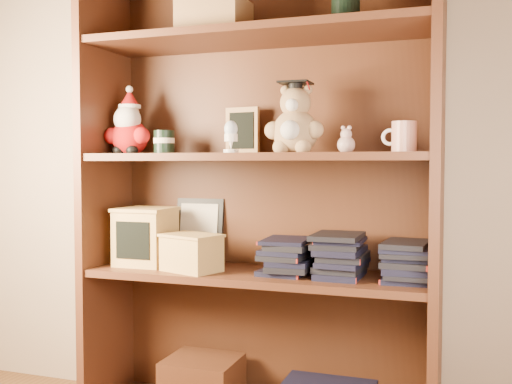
# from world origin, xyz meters

# --- Properties ---
(bookcase) EXTENTS (1.20, 0.35, 1.60)m
(bookcase) POSITION_xyz_m (0.18, 1.36, 0.78)
(bookcase) COLOR #512917
(bookcase) RESTS_ON ground
(shelf_lower) EXTENTS (1.14, 0.33, 0.02)m
(shelf_lower) POSITION_xyz_m (0.18, 1.30, 0.54)
(shelf_lower) COLOR #512917
(shelf_lower) RESTS_ON ground
(shelf_upper) EXTENTS (1.14, 0.33, 0.02)m
(shelf_upper) POSITION_xyz_m (0.18, 1.30, 0.94)
(shelf_upper) COLOR #512917
(shelf_upper) RESTS_ON ground
(santa_plush) EXTENTS (0.18, 0.13, 0.25)m
(santa_plush) POSITION_xyz_m (-0.30, 1.30, 1.04)
(santa_plush) COLOR #A50F0F
(santa_plush) RESTS_ON shelf_upper
(teachers_tin) EXTENTS (0.07, 0.07, 0.08)m
(teachers_tin) POSITION_xyz_m (-0.16, 1.30, 0.99)
(teachers_tin) COLOR black
(teachers_tin) RESTS_ON shelf_upper
(chalkboard_plaque) EXTENTS (0.13, 0.08, 0.17)m
(chalkboard_plaque) POSITION_xyz_m (0.09, 1.42, 1.03)
(chalkboard_plaque) COLOR #9E7547
(chalkboard_plaque) RESTS_ON shelf_upper
(egg_cup) EXTENTS (0.05, 0.05, 0.11)m
(egg_cup) POSITION_xyz_m (0.12, 1.23, 1.01)
(egg_cup) COLOR white
(egg_cup) RESTS_ON shelf_upper
(grad_teddy_bear) EXTENTS (0.20, 0.17, 0.24)m
(grad_teddy_bear) POSITION_xyz_m (0.32, 1.30, 1.04)
(grad_teddy_bear) COLOR tan
(grad_teddy_bear) RESTS_ON shelf_upper
(pink_figurine) EXTENTS (0.06, 0.06, 0.09)m
(pink_figurine) POSITION_xyz_m (0.49, 1.30, 0.98)
(pink_figurine) COLOR #CBA69D
(pink_figurine) RESTS_ON shelf_upper
(teacher_mug) EXTENTS (0.11, 0.08, 0.10)m
(teacher_mug) POSITION_xyz_m (0.67, 1.31, 1.00)
(teacher_mug) COLOR silver
(teacher_mug) RESTS_ON shelf_upper
(certificate_frame) EXTENTS (0.19, 0.05, 0.23)m
(certificate_frame) POSITION_xyz_m (-0.09, 1.44, 0.67)
(certificate_frame) COLOR black
(certificate_frame) RESTS_ON shelf_lower
(treats_box) EXTENTS (0.19, 0.19, 0.21)m
(treats_box) POSITION_xyz_m (-0.24, 1.30, 0.65)
(treats_box) COLOR tan
(treats_box) RESTS_ON shelf_lower
(pencils_box) EXTENTS (0.23, 0.19, 0.13)m
(pencils_box) POSITION_xyz_m (-0.03, 1.24, 0.61)
(pencils_box) COLOR tan
(pencils_box) RESTS_ON shelf_lower
(book_stack_left) EXTENTS (0.14, 0.20, 0.11)m
(book_stack_left) POSITION_xyz_m (0.30, 1.30, 0.61)
(book_stack_left) COLOR black
(book_stack_left) RESTS_ON shelf_lower
(book_stack_mid) EXTENTS (0.14, 0.20, 0.13)m
(book_stack_mid) POSITION_xyz_m (0.47, 1.30, 0.61)
(book_stack_mid) COLOR black
(book_stack_mid) RESTS_ON shelf_lower
(book_stack_right) EXTENTS (0.14, 0.20, 0.13)m
(book_stack_right) POSITION_xyz_m (0.68, 1.30, 0.61)
(book_stack_right) COLOR black
(book_stack_right) RESTS_ON shelf_lower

